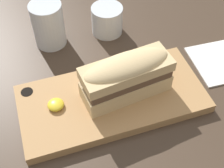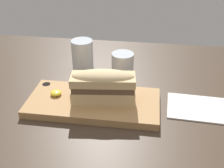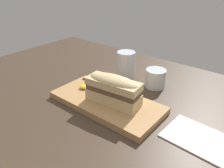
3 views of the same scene
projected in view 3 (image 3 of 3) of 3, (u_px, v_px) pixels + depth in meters
The scene contains 7 objects.
dining_table at pixel (109, 113), 73.28cm from camera, with size 158.17×108.50×2.00cm.
serving_board at pixel (106, 102), 75.47cm from camera, with size 38.93×18.39×2.32cm.
sandwich at pixel (113, 88), 70.96cm from camera, with size 18.96×8.89×9.81cm.
mustard_dollop at pixel (84, 87), 81.78cm from camera, with size 3.37×3.37×1.35cm.
water_glass at pixel (126, 66), 94.46cm from camera, with size 7.76×7.76×11.22cm.
wine_glass at pixel (155, 79), 86.64cm from camera, with size 7.98×7.98×7.30cm.
napkin at pixel (203, 140), 59.82cm from camera, with size 21.21×14.28×0.40cm.
Camera 3 is at (38.94, -46.34, 43.46)cm, focal length 35.00 mm.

